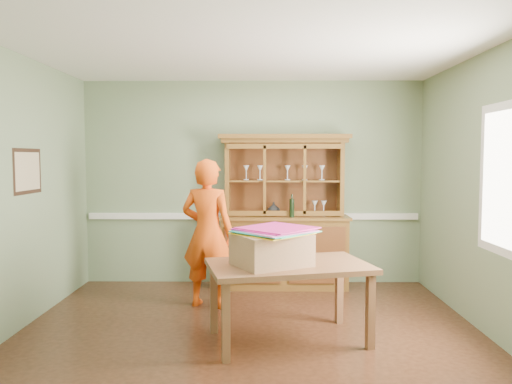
{
  "coord_description": "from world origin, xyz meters",
  "views": [
    {
      "loc": [
        0.11,
        -4.68,
        1.69
      ],
      "look_at": [
        0.06,
        0.4,
        1.34
      ],
      "focal_mm": 35.0,
      "sensor_mm": 36.0,
      "label": 1
    }
  ],
  "objects_px": {
    "china_hutch": "(284,233)",
    "dining_table": "(289,273)",
    "person": "(208,233)",
    "cardboard_box": "(271,249)"
  },
  "relations": [
    {
      "from": "china_hutch",
      "to": "dining_table",
      "type": "bearing_deg",
      "value": -91.28
    },
    {
      "from": "china_hutch",
      "to": "person",
      "type": "bearing_deg",
      "value": -135.51
    },
    {
      "from": "cardboard_box",
      "to": "person",
      "type": "height_order",
      "value": "person"
    },
    {
      "from": "cardboard_box",
      "to": "china_hutch",
      "type": "bearing_deg",
      "value": 84.26
    },
    {
      "from": "dining_table",
      "to": "cardboard_box",
      "type": "relative_size",
      "value": 2.6
    },
    {
      "from": "china_hutch",
      "to": "dining_table",
      "type": "distance_m",
      "value": 1.95
    },
    {
      "from": "dining_table",
      "to": "china_hutch",
      "type": "bearing_deg",
      "value": 75.22
    },
    {
      "from": "dining_table",
      "to": "cardboard_box",
      "type": "height_order",
      "value": "cardboard_box"
    },
    {
      "from": "dining_table",
      "to": "person",
      "type": "bearing_deg",
      "value": 115.41
    },
    {
      "from": "dining_table",
      "to": "cardboard_box",
      "type": "distance_m",
      "value": 0.29
    }
  ]
}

